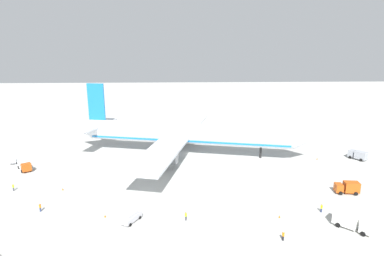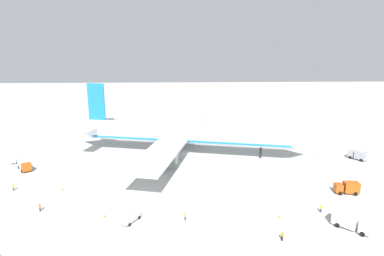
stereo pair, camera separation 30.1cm
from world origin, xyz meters
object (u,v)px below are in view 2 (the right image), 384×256
(service_van, at_px, (130,217))
(baggage_cart_1, at_px, (14,161))
(ground_worker_1, at_px, (40,207))
(ground_worker_4, at_px, (282,236))
(ground_worker_5, at_px, (13,187))
(service_truck_4, at_px, (351,221))
(traffic_cone_3, at_px, (317,159))
(traffic_cone_2, at_px, (279,217))
(traffic_cone_4, at_px, (62,189))
(airliner, at_px, (184,134))
(ground_worker_2, at_px, (321,208))
(ground_worker_0, at_px, (185,216))
(service_truck_3, at_px, (358,155))
(traffic_cone_1, at_px, (241,128))
(service_truck_1, at_px, (348,187))
(traffic_cone_0, at_px, (104,216))
(service_truck_2, at_px, (25,165))

(service_van, xyz_separation_m, baggage_cart_1, (-39.89, 35.44, -0.37))
(baggage_cart_1, xyz_separation_m, ground_worker_1, (20.57, -30.37, 0.24))
(service_van, distance_m, ground_worker_4, 28.37)
(ground_worker_5, bearing_deg, service_truck_4, -16.03)
(ground_worker_1, bearing_deg, ground_worker_4, -15.34)
(traffic_cone_3, bearing_deg, traffic_cone_2, -125.03)
(ground_worker_4, xyz_separation_m, traffic_cone_4, (-45.75, 23.03, -0.62))
(airliner, xyz_separation_m, ground_worker_2, (27.16, -40.95, -5.78))
(ground_worker_0, height_order, traffic_cone_4, ground_worker_0)
(service_van, bearing_deg, airliner, 74.85)
(service_truck_3, distance_m, traffic_cone_3, 12.84)
(ground_worker_1, bearing_deg, service_truck_3, 18.22)
(service_truck_3, distance_m, traffic_cone_1, 52.39)
(service_truck_1, xyz_separation_m, traffic_cone_2, (-19.65, -9.98, -1.25))
(baggage_cart_1, bearing_deg, traffic_cone_1, 28.37)
(ground_worker_2, distance_m, traffic_cone_4, 58.75)
(service_truck_1, xyz_separation_m, traffic_cone_0, (-54.41, -7.79, -1.25))
(ground_worker_0, bearing_deg, service_truck_1, 14.44)
(traffic_cone_0, bearing_deg, service_van, -20.03)
(airliner, distance_m, baggage_cart_1, 52.21)
(service_truck_1, xyz_separation_m, service_truck_2, (-83.00, 19.89, -0.22))
(service_truck_1, distance_m, ground_worker_0, 39.58)
(traffic_cone_0, bearing_deg, traffic_cone_4, 134.30)
(service_truck_2, bearing_deg, service_truck_4, -24.62)
(traffic_cone_1, distance_m, traffic_cone_2, 78.44)
(service_truck_3, bearing_deg, baggage_cart_1, 178.72)
(service_truck_1, height_order, traffic_cone_4, service_truck_1)
(traffic_cone_3, bearing_deg, service_truck_3, -2.43)
(service_truck_3, bearing_deg, ground_worker_0, -148.98)
(ground_worker_2, distance_m, ground_worker_5, 70.18)
(service_truck_2, bearing_deg, ground_worker_4, -31.36)
(ground_worker_0, bearing_deg, baggage_cart_1, 144.88)
(service_van, xyz_separation_m, traffic_cone_2, (29.30, -0.21, -0.76))
(service_truck_2, relative_size, traffic_cone_3, 12.18)
(traffic_cone_2, relative_size, traffic_cone_3, 1.00)
(service_truck_1, xyz_separation_m, ground_worker_1, (-68.27, -4.71, -0.62))
(traffic_cone_3, distance_m, traffic_cone_4, 73.78)
(service_truck_3, relative_size, traffic_cone_0, 10.24)
(traffic_cone_2, bearing_deg, service_truck_1, 26.93)
(ground_worker_0, distance_m, traffic_cone_4, 32.92)
(service_van, height_order, traffic_cone_1, service_van)
(traffic_cone_1, bearing_deg, service_truck_3, -58.43)
(ground_worker_5, distance_m, traffic_cone_0, 28.18)
(baggage_cart_1, xyz_separation_m, ground_worker_2, (78.54, -33.93, 0.23))
(service_truck_2, bearing_deg, ground_worker_0, -33.66)
(ground_worker_4, bearing_deg, service_truck_4, 11.67)
(ground_worker_2, bearing_deg, service_truck_3, 49.32)
(service_truck_3, height_order, service_truck_4, service_truck_4)
(airliner, height_order, service_van, airliner)
(service_truck_4, xyz_separation_m, ground_worker_5, (-71.33, 20.50, -0.76))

